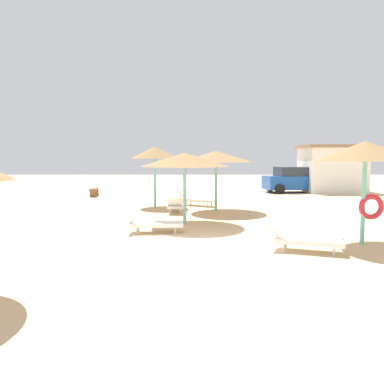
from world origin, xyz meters
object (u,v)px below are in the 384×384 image
lounger_2 (198,199)px  bench_0 (96,190)px  parasol_2 (156,153)px  lounger_0 (179,205)px  beach_cabana (333,168)px  parasol_4 (368,152)px  parasol_1 (186,160)px  parked_car (295,180)px  lounger_1 (154,223)px  parasol_0 (218,157)px  lounger_4 (305,239)px

lounger_2 → bench_0: 7.70m
parasol_2 → bench_0: (-4.21, 4.93, -2.25)m
lounger_0 → beach_cabana: beach_cabana is taller
parasol_4 → beach_cabana: bearing=72.9°
parasol_1 → parked_car: 14.17m
lounger_2 → lounger_1: bearing=-102.5°
parasol_1 → beach_cabana: 16.06m
lounger_0 → lounger_1: lounger_1 is taller
parasol_4 → parked_car: parasol_4 is taller
parasol_2 → lounger_1: size_ratio=1.56×
beach_cabana → lounger_1: bearing=-127.3°
parasol_0 → lounger_1: (-2.32, -4.80, -2.09)m
parasol_0 → bench_0: size_ratio=2.08×
parasol_1 → parasol_4: size_ratio=1.11×
parasol_0 → lounger_2: size_ratio=1.65×
parasol_1 → parked_car: size_ratio=0.75×
parasol_4 → lounger_0: parasol_4 is taller
bench_0 → parasol_1: bearing=-59.4°
parasol_1 → beach_cabana: beach_cabana is taller
lounger_4 → bench_0: size_ratio=1.30×
lounger_1 → beach_cabana: bearing=52.7°
lounger_0 → beach_cabana: size_ratio=0.46×
bench_0 → lounger_0: bearing=-51.6°
lounger_1 → parasol_2: bearing=94.7°
parasol_0 → lounger_2: bearing=113.6°
parasol_0 → lounger_0: (-1.71, -0.26, -2.09)m
parasol_2 → lounger_4: parasol_2 is taller
parasol_2 → bench_0: size_ratio=1.89×
parked_car → lounger_1: bearing=-120.6°
beach_cabana → lounger_4: bearing=-112.0°
lounger_4 → bench_0: (-8.84, 13.65, 0.03)m
parasol_4 → bench_0: 16.89m
lounger_0 → lounger_2: lounger_0 is taller
parasol_1 → lounger_0: (-0.39, 2.95, -1.98)m
lounger_2 → bench_0: bearing=143.8°
parasol_0 → parasol_1: (-1.32, -3.22, -0.11)m
parasol_2 → lounger_2: (2.00, 0.38, -2.28)m
bench_0 → lounger_4: bearing=-57.1°
parasol_1 → bench_0: bearing=120.6°
parasol_2 → parasol_1: bearing=-72.2°
parasol_4 → lounger_2: bearing=118.1°
lounger_2 → parasol_1: bearing=-95.3°
lounger_1 → lounger_4: bearing=-30.1°
parasol_0 → lounger_0: size_ratio=1.65×
parasol_0 → bench_0: 9.79m
lounger_2 → parasol_4: bearing=-61.9°
parasol_1 → parasol_4: bearing=-33.1°
parasol_0 → lounger_1: bearing=-115.8°
lounger_2 → lounger_4: (2.63, -9.10, -0.00)m
lounger_1 → bench_0: size_ratio=1.21×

